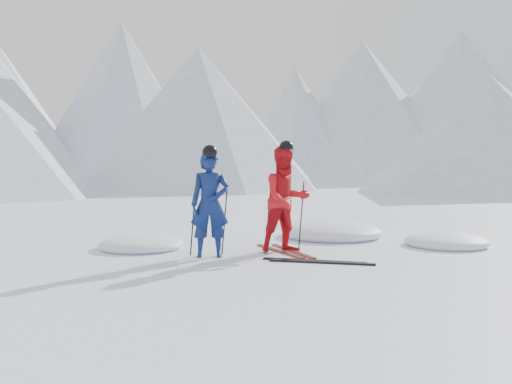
{
  "coord_description": "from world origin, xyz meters",
  "views": [
    {
      "loc": [
        -2.37,
        -8.95,
        1.6
      ],
      "look_at": [
        -1.82,
        0.5,
        1.1
      ],
      "focal_mm": 38.0,
      "sensor_mm": 36.0,
      "label": 1
    }
  ],
  "objects": [
    {
      "name": "ski_worn_right",
      "position": [
        -1.14,
        0.72,
        0.01
      ],
      "size": [
        0.61,
        1.64,
        0.03
      ],
      "primitive_type": "cube",
      "rotation": [
        0.0,
        0.0,
        0.31
      ],
      "color": "black",
      "rests_on": "ground"
    },
    {
      "name": "ski_loose_b",
      "position": [
        -0.81,
        -0.43,
        0.01
      ],
      "size": [
        1.65,
        0.58,
        0.03
      ],
      "primitive_type": "cube",
      "rotation": [
        0.0,
        0.0,
        1.28
      ],
      "color": "black",
      "rests_on": "ground"
    },
    {
      "name": "skier_red",
      "position": [
        -1.26,
        0.72,
        0.95
      ],
      "size": [
        1.12,
        0.99,
        1.9
      ],
      "primitive_type": "imported",
      "rotation": [
        0.0,
        0.0,
        0.35
      ],
      "color": "red",
      "rests_on": "ground"
    },
    {
      "name": "pole_red_right",
      "position": [
        -0.96,
        0.87,
        0.63
      ],
      "size": [
        0.13,
        0.09,
        1.27
      ],
      "primitive_type": "cylinder",
      "rotation": [
        -0.05,
        0.08,
        0.0
      ],
      "color": "black",
      "rests_on": "ground"
    },
    {
      "name": "ski_worn_left",
      "position": [
        -1.38,
        0.72,
        0.01
      ],
      "size": [
        0.72,
        1.61,
        0.03
      ],
      "primitive_type": "cube",
      "rotation": [
        0.0,
        0.0,
        0.38
      ],
      "color": "black",
      "rests_on": "ground"
    },
    {
      "name": "ground",
      "position": [
        0.0,
        0.0,
        0.0
      ],
      "size": [
        160.0,
        160.0,
        0.0
      ],
      "primitive_type": "plane",
      "color": "white",
      "rests_on": "ground"
    },
    {
      "name": "mountain_range",
      "position": [
        5.71,
        35.31,
        6.72
      ],
      "size": [
        106.15,
        62.94,
        15.53
      ],
      "color": "#B2BCD1",
      "rests_on": "ground"
    },
    {
      "name": "pole_blue_left",
      "position": [
        -2.92,
        0.44,
        0.6
      ],
      "size": [
        0.12,
        0.08,
        1.2
      ],
      "primitive_type": "cylinder",
      "rotation": [
        0.05,
        0.08,
        0.0
      ],
      "color": "black",
      "rests_on": "ground"
    },
    {
      "name": "pole_blue_right",
      "position": [
        -2.37,
        0.54,
        0.6
      ],
      "size": [
        0.12,
        0.07,
        1.2
      ],
      "primitive_type": "cylinder",
      "rotation": [
        -0.04,
        0.08,
        0.0
      ],
      "color": "black",
      "rests_on": "ground"
    },
    {
      "name": "skier_blue",
      "position": [
        -2.62,
        0.29,
        0.9
      ],
      "size": [
        0.67,
        0.45,
        1.81
      ],
      "primitive_type": "imported",
      "rotation": [
        0.0,
        0.0,
        0.02
      ],
      "color": "navy",
      "rests_on": "ground"
    },
    {
      "name": "pole_red_left",
      "position": [
        -1.56,
        0.97,
        0.63
      ],
      "size": [
        0.13,
        0.1,
        1.27
      ],
      "primitive_type": "cylinder",
      "rotation": [
        0.06,
        0.08,
        0.0
      ],
      "color": "black",
      "rests_on": "ground"
    },
    {
      "name": "snow_lumps",
      "position": [
        -0.21,
        1.88,
        0.0
      ],
      "size": [
        8.69,
        4.97,
        0.48
      ],
      "color": "white",
      "rests_on": "ground"
    },
    {
      "name": "ski_loose_a",
      "position": [
        -0.91,
        -0.28,
        0.01
      ],
      "size": [
        1.64,
        0.63,
        0.03
      ],
      "primitive_type": "cube",
      "rotation": [
        0.0,
        0.0,
        1.24
      ],
      "color": "black",
      "rests_on": "ground"
    }
  ]
}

